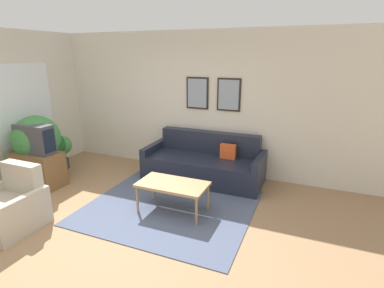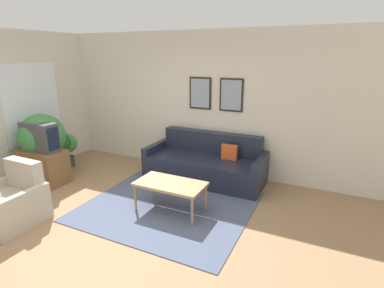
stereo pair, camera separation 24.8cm
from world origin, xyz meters
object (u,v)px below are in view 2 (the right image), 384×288
couch (206,164)px  potted_plant_tall (42,137)px  coffee_table (170,185)px  tv (40,137)px  armchair (11,204)px

couch → potted_plant_tall: (-2.78, -1.21, 0.50)m
coffee_table → tv: tv is taller
couch → coffee_table: size_ratio=2.14×
tv → potted_plant_tall: potted_plant_tall is taller
tv → potted_plant_tall: (-0.19, 0.19, -0.07)m
potted_plant_tall → coffee_table: bearing=-2.2°
couch → tv: size_ratio=3.18×
coffee_table → armchair: size_ratio=1.21×
coffee_table → armchair: armchair is taller
coffee_table → potted_plant_tall: potted_plant_tall is taller
tv → armchair: (0.75, -1.14, -0.59)m
couch → armchair: size_ratio=2.59×
coffee_table → armchair: 2.21m
tv → coffee_table: bearing=1.9°
coffee_table → armchair: bearing=-146.2°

